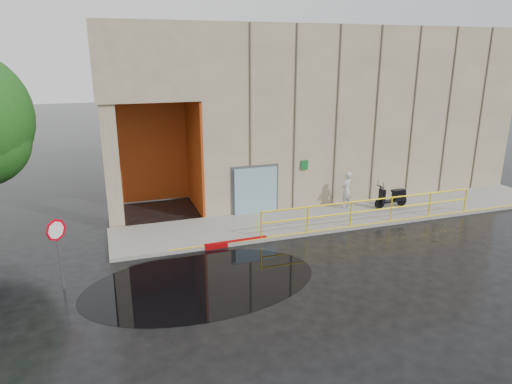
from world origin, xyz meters
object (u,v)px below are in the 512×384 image
(red_curb, at_px, (236,243))
(person, at_px, (347,190))
(scooter, at_px, (392,192))
(stop_sign, at_px, (57,238))

(red_curb, bearing_deg, person, 20.35)
(person, xyz_separation_m, scooter, (1.97, -0.61, -0.10))
(person, relative_size, red_curb, 0.69)
(scooter, height_order, stop_sign, stop_sign)
(person, distance_m, red_curb, 6.22)
(person, bearing_deg, stop_sign, -10.66)
(stop_sign, height_order, red_curb, stop_sign)
(person, distance_m, stop_sign, 12.20)
(scooter, relative_size, red_curb, 0.69)
(person, bearing_deg, scooter, 134.79)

